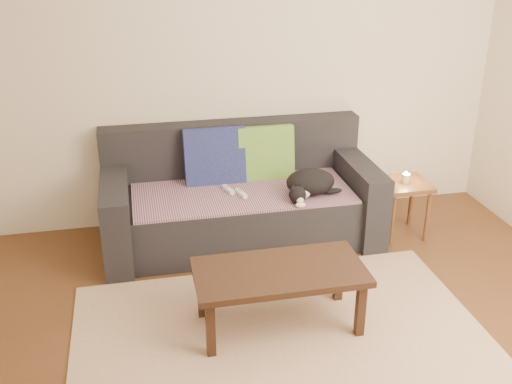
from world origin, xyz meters
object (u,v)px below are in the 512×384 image
side_table (404,192)px  coffee_table (280,277)px  cat (310,183)px  sofa (240,202)px  wii_remote_a (228,190)px  wii_remote_b (241,193)px

side_table → coffee_table: (-1.27, -0.99, -0.02)m
cat → side_table: 0.81m
sofa → cat: size_ratio=4.66×
wii_remote_a → coffee_table: 1.15m
sofa → coffee_table: size_ratio=2.04×
side_table → wii_remote_a: bearing=173.6°
side_table → cat: bearing=-177.5°
side_table → coffee_table: size_ratio=0.44×
sofa → coffee_table: sofa is taller
wii_remote_a → side_table: size_ratio=0.33×
wii_remote_a → side_table: (1.38, -0.15, -0.08)m
wii_remote_a → side_table: bearing=-112.3°
sofa → coffee_table: 1.22m
sofa → side_table: 1.30m
cat → coffee_table: 1.08m
coffee_table → cat: bearing=63.8°
wii_remote_a → coffee_table: wii_remote_a is taller
wii_remote_b → side_table: size_ratio=0.33×
wii_remote_b → coffee_table: (0.04, -1.05, -0.09)m
wii_remote_a → side_table: 1.39m
cat → wii_remote_a: bearing=151.3°
wii_remote_a → wii_remote_b: same height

